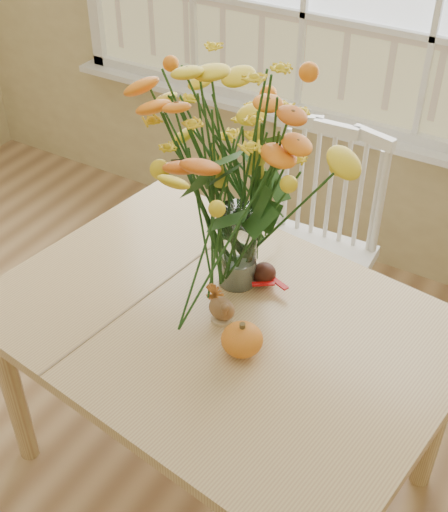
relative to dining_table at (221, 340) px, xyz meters
The scene contains 6 objects.
dining_table is the anchor object (origin of this frame).
windsor_chair 0.76m from the dining_table, 91.44° to the left, with size 0.46×0.44×0.95m.
flower_vase 0.52m from the dining_table, 104.08° to the left, with size 0.56×0.56×0.67m.
pumpkin 0.20m from the dining_table, 36.00° to the right, with size 0.12×0.12×0.09m, color #C77217.
turkey_figurine 0.13m from the dining_table, 22.89° to the right, with size 0.09×0.07×0.10m.
dark_gourd 0.25m from the dining_table, 81.24° to the left, with size 0.12×0.08×0.07m.
Camera 1 is at (1.18, -0.43, 2.10)m, focal length 48.00 mm.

